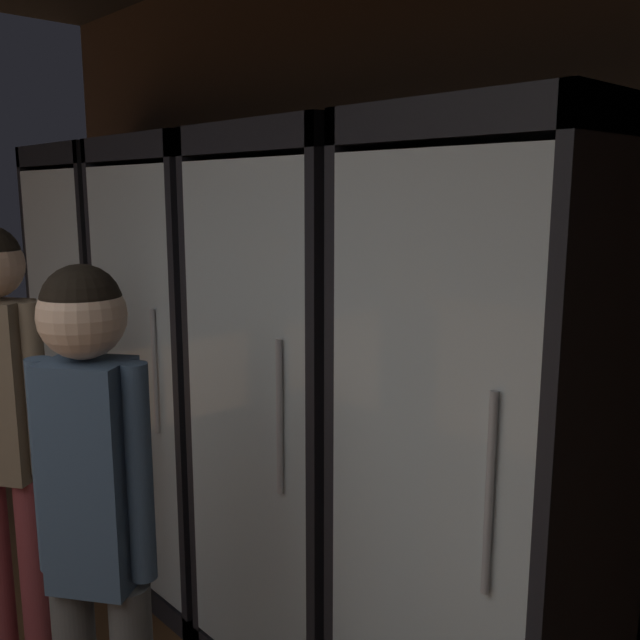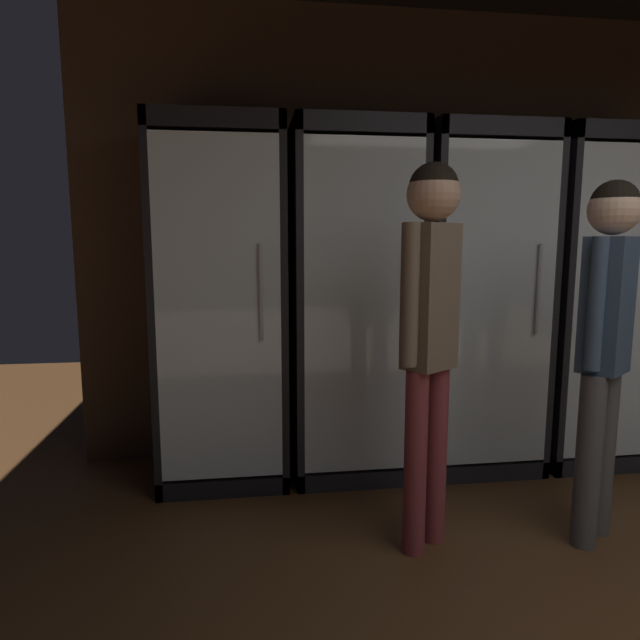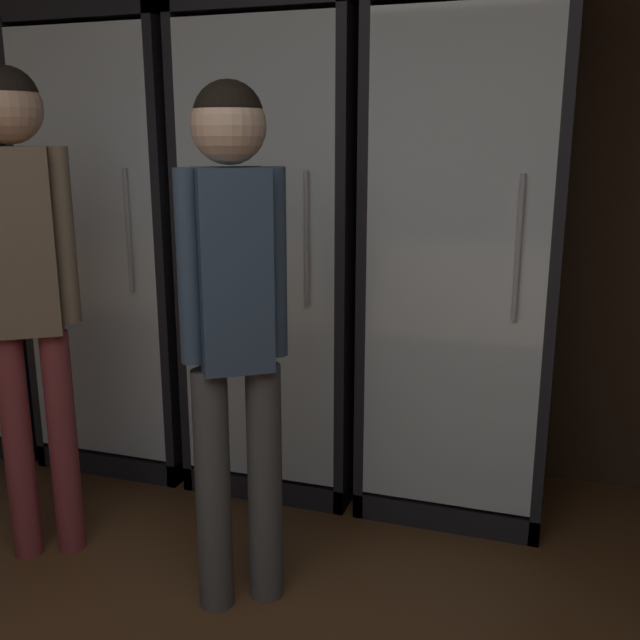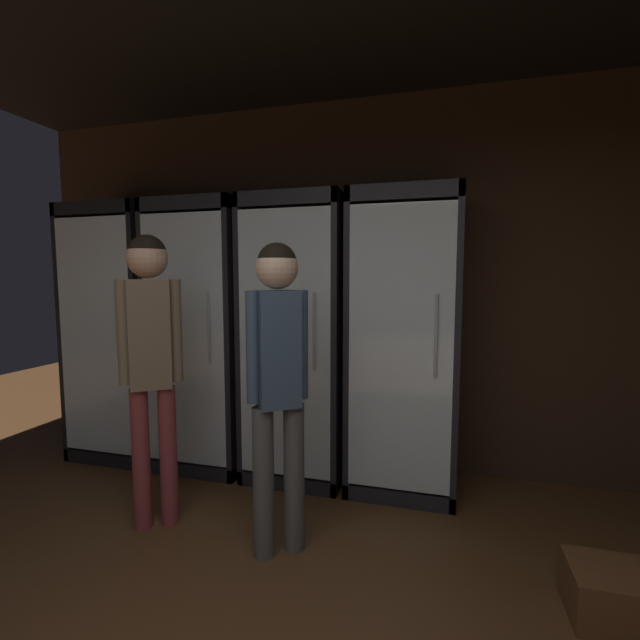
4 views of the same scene
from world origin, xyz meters
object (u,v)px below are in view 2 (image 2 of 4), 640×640
Objects in this scene: cooler_left at (351,306)px; shopper_far at (605,327)px; cooler_far_left at (222,307)px; cooler_center at (473,305)px; shopper_near at (430,308)px; cooler_right at (587,303)px.

shopper_far is at bearing -45.31° from cooler_left.
cooler_left is (0.76, -0.00, -0.01)m from cooler_far_left.
cooler_far_left is at bearing 150.58° from shopper_far.
cooler_center is 1.11m from shopper_near.
cooler_far_left is 1.00× the size of cooler_right.
cooler_right is 1.24× the size of shopper_far.
shopper_near reaches higher than shopper_far.
shopper_near is at bearing -79.91° from cooler_left.
cooler_left is 1.24× the size of shopper_far.
cooler_left is at bearing 100.09° from shopper_near.
cooler_far_left is 1.00× the size of cooler_center.
cooler_far_left is 1.98m from shopper_far.
cooler_right is at bearing 0.06° from cooler_left.
shopper_far is at bearing -120.24° from cooler_right.
cooler_far_left is at bearing -179.95° from cooler_center.
shopper_near is (0.93, -0.93, 0.09)m from cooler_far_left.
cooler_far_left and cooler_right have the same top height.
cooler_far_left is 1.53m from cooler_center.
cooler_left is 1.36m from shopper_far.
cooler_far_left reaches higher than shopper_near.
cooler_center and cooler_right have the same top height.
cooler_left is 0.76m from cooler_center.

